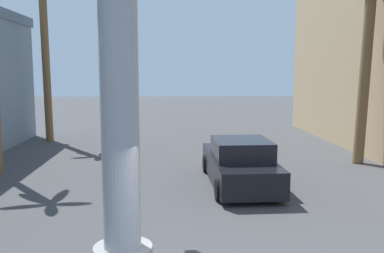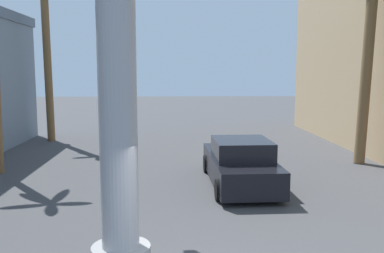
{
  "view_description": "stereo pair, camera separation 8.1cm",
  "coord_description": "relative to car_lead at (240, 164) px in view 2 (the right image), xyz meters",
  "views": [
    {
      "loc": [
        -0.65,
        -5.76,
        3.74
      ],
      "look_at": [
        0.0,
        6.39,
        2.15
      ],
      "focal_mm": 40.0,
      "sensor_mm": 36.0,
      "label": 1
    },
    {
      "loc": [
        -0.57,
        -5.77,
        3.74
      ],
      "look_at": [
        0.0,
        6.39,
        2.15
      ],
      "focal_mm": 40.0,
      "sensor_mm": 36.0,
      "label": 2
    }
  ],
  "objects": [
    {
      "name": "ground_plane",
      "position": [
        -1.65,
        2.09,
        -0.7
      ],
      "size": [
        94.91,
        94.91,
        0.0
      ],
      "primitive_type": "plane",
      "color": "#424244"
    },
    {
      "name": "car_lead",
      "position": [
        0.0,
        0.0,
        0.0
      ],
      "size": [
        2.12,
        5.11,
        1.56
      ],
      "color": "black",
      "rests_on": "ground"
    },
    {
      "name": "palm_tree_mid_right",
      "position": [
        5.54,
        3.26,
        4.05
      ],
      "size": [
        2.76,
        2.71,
        7.98
      ],
      "color": "brown",
      "rests_on": "ground"
    },
    {
      "name": "palm_tree_far_left",
      "position": [
        -8.7,
        9.26,
        3.99
      ],
      "size": [
        2.27,
        2.4,
        8.22
      ],
      "color": "brown",
      "rests_on": "ground"
    }
  ]
}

